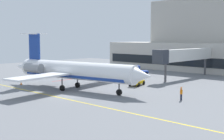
{
  "coord_description": "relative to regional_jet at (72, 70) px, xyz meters",
  "views": [
    {
      "loc": [
        36.07,
        -27.93,
        8.65
      ],
      "look_at": [
        -1.11,
        10.95,
        3.0
      ],
      "focal_mm": 50.83,
      "sensor_mm": 36.0,
      "label": 1
    }
  ],
  "objects": [
    {
      "name": "marshaller",
      "position": [
        17.73,
        4.49,
        -2.21
      ],
      "size": [
        0.34,
        0.83,
        1.89
      ],
      "color": "#191E33",
      "rests_on": "ground"
    },
    {
      "name": "pushback_tractor",
      "position": [
        -11.93,
        20.23,
        -2.22
      ],
      "size": [
        4.17,
        3.44,
        2.05
      ],
      "color": "#E5B20C",
      "rests_on": "ground"
    },
    {
      "name": "safety_cone_alpha",
      "position": [
        -10.88,
        -3.12,
        -2.92
      ],
      "size": [
        0.47,
        0.47,
        0.55
      ],
      "color": "orange",
      "rests_on": "ground"
    },
    {
      "name": "regional_jet",
      "position": [
        0.0,
        0.0,
        0.0
      ],
      "size": [
        28.45,
        23.51,
        9.3
      ],
      "color": "white",
      "rests_on": "ground"
    },
    {
      "name": "safety_cone_bravo",
      "position": [
        -0.79,
        9.89,
        -2.92
      ],
      "size": [
        0.47,
        0.47,
        0.55
      ],
      "color": "orange",
      "rests_on": "ground"
    },
    {
      "name": "belt_loader",
      "position": [
        -5.07,
        23.65,
        -2.22
      ],
      "size": [
        3.55,
        3.71,
        2.08
      ],
      "color": "#19389E",
      "rests_on": "ground"
    },
    {
      "name": "ground",
      "position": [
        4.26,
        -4.86,
        -3.21
      ],
      "size": [
        120.0,
        120.0,
        0.11
      ],
      "color": "slate"
    },
    {
      "name": "jet_bridge_west",
      "position": [
        6.09,
        24.39,
        1.71
      ],
      "size": [
        2.4,
        20.01,
        6.25
      ],
      "color": "silver",
      "rests_on": "ground"
    },
    {
      "name": "terminal_building",
      "position": [
        2.59,
        42.35,
        3.44
      ],
      "size": [
        59.86,
        13.75,
        18.49
      ],
      "color": "#B7B2A8",
      "rests_on": "ground"
    },
    {
      "name": "baggage_tug",
      "position": [
        5.05,
        10.25,
        -2.15
      ],
      "size": [
        2.78,
        3.87,
        2.25
      ],
      "color": "#E5B20C",
      "rests_on": "ground"
    }
  ]
}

